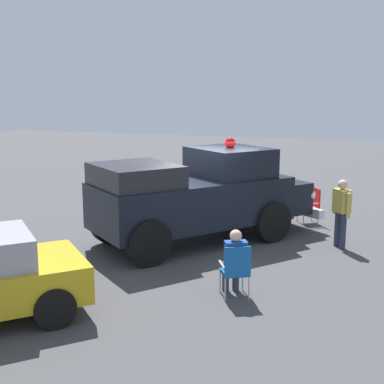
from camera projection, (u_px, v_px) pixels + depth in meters
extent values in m
plane|color=#424244|center=(201.00, 241.00, 13.19)|extent=(60.00, 60.00, 0.00)
cylinder|color=black|center=(225.00, 207.00, 14.73)|extent=(0.88, 1.02, 1.04)
cylinder|color=black|center=(272.00, 221.00, 13.06)|extent=(0.88, 1.02, 1.04)
cylinder|color=black|center=(111.00, 223.00, 12.90)|extent=(0.88, 1.02, 1.04)
cylinder|color=black|center=(148.00, 243.00, 11.23)|extent=(0.88, 1.02, 1.04)
cube|color=black|center=(192.00, 202.00, 12.88)|extent=(4.63, 5.18, 1.10)
cube|color=black|center=(279.00, 195.00, 14.39)|extent=(1.95, 1.78, 0.84)
cube|color=black|center=(230.00, 162.00, 13.31)|extent=(2.54, 2.50, 0.76)
cube|color=#232328|center=(135.00, 177.00, 11.93)|extent=(2.59, 2.54, 0.60)
cube|color=silver|center=(291.00, 193.00, 14.63)|extent=(1.22, 0.96, 0.64)
cube|color=silver|center=(293.00, 207.00, 14.76)|extent=(1.91, 1.51, 0.24)
sphere|color=white|center=(273.00, 186.00, 15.26)|extent=(0.36, 0.36, 0.26)
sphere|color=white|center=(311.00, 195.00, 13.96)|extent=(0.36, 0.36, 0.26)
sphere|color=red|center=(230.00, 143.00, 13.21)|extent=(0.39, 0.39, 0.28)
cylinder|color=black|center=(54.00, 307.00, 8.30)|extent=(0.65, 0.68, 0.68)
cylinder|color=black|center=(36.00, 275.00, 9.74)|extent=(0.65, 0.68, 0.68)
cylinder|color=#B7BABF|center=(220.00, 281.00, 9.79)|extent=(0.04, 0.04, 0.44)
cylinder|color=#B7BABF|center=(243.00, 280.00, 9.86)|extent=(0.04, 0.04, 0.44)
cylinder|color=#B7BABF|center=(225.00, 290.00, 9.36)|extent=(0.04, 0.04, 0.44)
cylinder|color=#B7BABF|center=(249.00, 288.00, 9.43)|extent=(0.04, 0.04, 0.44)
cube|color=#1959A5|center=(234.00, 272.00, 9.56)|extent=(0.66, 0.66, 0.04)
cube|color=#1959A5|center=(238.00, 262.00, 9.28)|extent=(0.44, 0.28, 0.56)
cube|color=#B7BABF|center=(222.00, 265.00, 9.49)|extent=(0.25, 0.40, 0.03)
cube|color=#B7BABF|center=(247.00, 263.00, 9.57)|extent=(0.25, 0.40, 0.03)
cylinder|color=#B7BABF|center=(304.00, 218.00, 14.69)|extent=(0.04, 0.04, 0.44)
cylinder|color=#B7BABF|center=(297.00, 214.00, 15.11)|extent=(0.04, 0.04, 0.44)
cylinder|color=#B7BABF|center=(318.00, 217.00, 14.77)|extent=(0.04, 0.04, 0.44)
cylinder|color=#B7BABF|center=(311.00, 214.00, 15.20)|extent=(0.04, 0.04, 0.44)
cube|color=#B21E1E|center=(308.00, 208.00, 14.90)|extent=(0.66, 0.66, 0.04)
cube|color=#B21E1E|center=(316.00, 198.00, 14.89)|extent=(0.29, 0.43, 0.56)
cube|color=#B7BABF|center=(312.00, 204.00, 14.64)|extent=(0.39, 0.26, 0.03)
cube|color=#B7BABF|center=(305.00, 200.00, 15.10)|extent=(0.39, 0.26, 0.03)
cylinder|color=#383842|center=(226.00, 279.00, 9.85)|extent=(0.18, 0.18, 0.45)
cylinder|color=#383842|center=(236.00, 279.00, 9.89)|extent=(0.18, 0.18, 0.45)
cube|color=#383842|center=(228.00, 268.00, 9.65)|extent=(0.35, 0.46, 0.13)
cube|color=#383842|center=(238.00, 267.00, 9.68)|extent=(0.35, 0.46, 0.13)
cube|color=#1E478C|center=(236.00, 256.00, 9.41)|extent=(0.46, 0.39, 0.54)
sphere|color=beige|center=(236.00, 236.00, 9.36)|extent=(0.30, 0.30, 0.22)
cylinder|color=#2D334C|center=(338.00, 229.00, 12.67)|extent=(0.21, 0.21, 0.88)
cylinder|color=#2D334C|center=(343.00, 231.00, 12.47)|extent=(0.21, 0.21, 0.88)
cube|color=gold|center=(342.00, 201.00, 12.43)|extent=(0.47, 0.49, 0.56)
cylinder|color=gold|center=(335.00, 201.00, 12.69)|extent=(0.14, 0.14, 0.60)
cylinder|color=gold|center=(349.00, 206.00, 12.19)|extent=(0.14, 0.14, 0.60)
sphere|color=beige|center=(343.00, 184.00, 12.36)|extent=(0.32, 0.32, 0.23)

